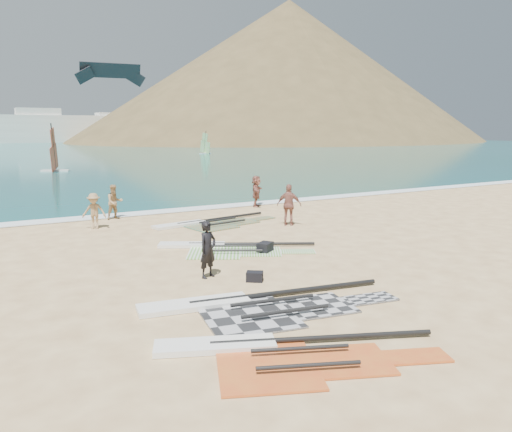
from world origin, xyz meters
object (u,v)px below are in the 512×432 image
rig_green (222,248)px  rig_orange (208,224)px  gear_bag_far (255,276)px  beachgoer_back (289,205)px  rig_red (275,354)px  person_wetsuit (208,249)px  rig_grey (252,306)px  beachgoer_right (256,191)px  gear_bag_near (265,248)px  beachgoer_left (115,202)px  beachgoer_mid (94,211)px

rig_green → rig_orange: rig_orange is taller
gear_bag_far → beachgoer_back: size_ratio=0.25×
rig_red → person_wetsuit: bearing=101.6°
rig_orange → person_wetsuit: size_ratio=3.60×
rig_grey → beachgoer_right: 15.70m
beachgoer_right → rig_grey: bearing=-174.5°
beachgoer_back → beachgoer_right: size_ratio=1.08×
rig_red → person_wetsuit: person_wetsuit is taller
rig_green → gear_bag_near: 1.58m
beachgoer_left → beachgoer_mid: beachgoer_left is taller
beachgoer_left → beachgoer_mid: (-1.35, -1.89, -0.05)m
rig_grey → rig_orange: 10.67m
rig_grey → beachgoer_left: bearing=98.7°
beachgoer_left → gear_bag_far: bearing=-92.3°
rig_red → beachgoer_left: beachgoer_left is taller
rig_orange → rig_red: bearing=-118.4°
gear_bag_near → gear_bag_far: gear_bag_near is taller
rig_red → gear_bag_far: bearing=87.4°
beachgoer_mid → beachgoer_right: (9.06, 1.89, 0.08)m
rig_grey → rig_green: size_ratio=1.24×
beachgoer_mid → beachgoer_back: bearing=2.6°
rig_red → gear_bag_far: 4.70m
rig_green → rig_orange: size_ratio=0.87×
gear_bag_near → person_wetsuit: 3.42m
gear_bag_near → beachgoer_back: bearing=47.1°
rig_green → rig_red: 8.53m
gear_bag_far → beachgoer_left: 11.80m
gear_bag_near → beachgoer_back: (3.43, 3.69, 0.74)m
rig_green → person_wetsuit: size_ratio=3.12×
rig_orange → beachgoer_back: bearing=-42.1°
rig_orange → gear_bag_near: (-0.40, -5.63, 0.13)m
gear_bag_near → beachgoer_back: size_ratio=0.31×
gear_bag_near → gear_bag_far: (-1.94, -2.67, -0.04)m
gear_bag_near → rig_green: bearing=134.4°
rig_orange → gear_bag_near: size_ratio=10.50×
gear_bag_near → person_wetsuit: size_ratio=0.34×
rig_red → gear_bag_far: gear_bag_far is taller
person_wetsuit → gear_bag_near: bearing=7.1°
rig_orange → rig_green: bearing=-117.9°
rig_green → rig_orange: 4.75m
rig_orange → gear_bag_near: bearing=-103.5°
rig_orange → gear_bag_far: (-2.33, -8.30, 0.09)m
rig_green → beachgoer_right: 9.97m
beachgoer_left → beachgoer_right: (7.70, 0.00, 0.03)m
gear_bag_far → beachgoer_mid: size_ratio=0.30×
rig_red → beachgoer_mid: (-0.29, 14.11, 0.72)m
gear_bag_near → beachgoer_right: 10.31m
gear_bag_far → beachgoer_mid: (-2.27, 9.85, 0.63)m
beachgoer_left → person_wetsuit: bearing=-97.1°
rig_red → gear_bag_near: bearing=82.9°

